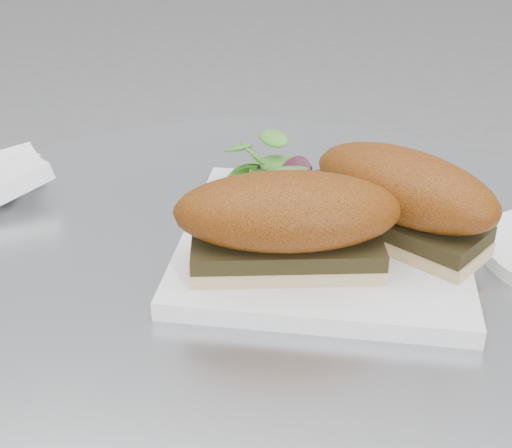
{
  "coord_description": "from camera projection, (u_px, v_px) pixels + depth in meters",
  "views": [
    {
      "loc": [
        0.1,
        -0.5,
        1.06
      ],
      "look_at": [
        0.01,
        0.01,
        0.77
      ],
      "focal_mm": 50.0,
      "sensor_mm": 36.0,
      "label": 1
    }
  ],
  "objects": [
    {
      "name": "plate",
      "position": [
        323.0,
        242.0,
        0.63
      ],
      "size": [
        0.26,
        0.26,
        0.02
      ],
      "primitive_type": "cube",
      "rotation": [
        0.0,
        0.0,
        0.05
      ],
      "color": "white",
      "rests_on": "table"
    },
    {
      "name": "sandwich_left",
      "position": [
        287.0,
        221.0,
        0.56
      ],
      "size": [
        0.19,
        0.12,
        0.08
      ],
      "rotation": [
        0.0,
        0.0,
        0.23
      ],
      "color": "tan",
      "rests_on": "plate"
    },
    {
      "name": "sandwich_right",
      "position": [
        403.0,
        196.0,
        0.59
      ],
      "size": [
        0.18,
        0.15,
        0.08
      ],
      "rotation": [
        0.0,
        0.0,
        -0.54
      ],
      "color": "tan",
      "rests_on": "plate"
    },
    {
      "name": "salad",
      "position": [
        276.0,
        168.0,
        0.68
      ],
      "size": [
        0.1,
        0.1,
        0.05
      ],
      "primitive_type": null,
      "color": "#3F8C2E",
      "rests_on": "plate"
    }
  ]
}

